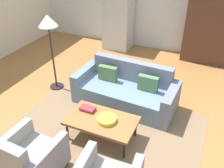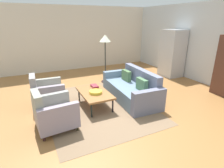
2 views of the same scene
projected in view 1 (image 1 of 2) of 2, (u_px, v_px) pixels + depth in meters
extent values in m
plane|color=#9C6938|center=(122.00, 121.00, 4.79)|extent=(10.30, 10.30, 0.00)
cube|color=silver|center=(173.00, 4.00, 6.95)|extent=(8.59, 0.12, 2.80)
cube|color=#81664C|center=(103.00, 135.00, 4.46)|extent=(3.40, 2.60, 0.01)
cube|color=slate|center=(125.00, 96.00, 5.17)|extent=(1.78, 0.99, 0.42)
cube|color=slate|center=(132.00, 79.00, 5.32)|extent=(1.75, 0.27, 0.86)
cube|color=slate|center=(170.00, 104.00, 4.74)|extent=(0.23, 0.91, 0.62)
cube|color=slate|center=(86.00, 81.00, 5.48)|extent=(0.23, 0.91, 0.62)
cube|color=#49704D|center=(148.00, 83.00, 4.87)|extent=(0.40, 0.13, 0.32)
cube|color=#4D6E44|center=(108.00, 73.00, 5.22)|extent=(0.40, 0.12, 0.32)
cylinder|color=black|center=(83.00, 113.00, 4.73)|extent=(0.04, 0.04, 0.36)
cylinder|color=black|center=(136.00, 128.00, 4.36)|extent=(0.04, 0.04, 0.36)
cylinder|color=black|center=(67.00, 131.00, 4.30)|extent=(0.04, 0.04, 0.36)
cylinder|color=black|center=(124.00, 150.00, 3.93)|extent=(0.04, 0.04, 0.36)
cube|color=#905D31|center=(102.00, 121.00, 4.22)|extent=(1.20, 0.70, 0.05)
cylinder|color=black|center=(33.00, 148.00, 4.14)|extent=(0.05, 0.05, 0.10)
cylinder|color=#331A17|center=(66.00, 162.00, 3.88)|extent=(0.05, 0.05, 0.10)
cube|color=gray|center=(33.00, 161.00, 3.65)|extent=(0.59, 0.82, 0.30)
cube|color=gray|center=(13.00, 167.00, 3.27)|extent=(0.57, 0.16, 0.78)
cube|color=gray|center=(14.00, 147.00, 3.71)|extent=(0.15, 0.80, 0.56)
cube|color=gray|center=(50.00, 164.00, 3.45)|extent=(0.15, 0.80, 0.56)
cylinder|color=gold|center=(107.00, 119.00, 4.16)|extent=(0.33, 0.33, 0.07)
cube|color=#8E2E41|center=(88.00, 109.00, 4.42)|extent=(0.26, 0.17, 0.03)
cube|color=maroon|center=(88.00, 108.00, 4.40)|extent=(0.28, 0.17, 0.03)
cube|color=#4F2D21|center=(208.00, 30.00, 6.56)|extent=(1.20, 0.50, 1.80)
cube|color=#32291D|center=(198.00, 26.00, 6.87)|extent=(0.56, 0.01, 1.51)
cube|color=#362016|center=(221.00, 28.00, 6.66)|extent=(0.56, 0.01, 1.51)
cube|color=#B7BABF|center=(118.00, 18.00, 7.35)|extent=(0.80, 0.70, 1.85)
cylinder|color=#99999E|center=(125.00, 12.00, 7.58)|extent=(0.02, 0.02, 0.70)
cylinder|color=black|center=(57.00, 86.00, 5.84)|extent=(0.32, 0.32, 0.03)
cylinder|color=#282A25|center=(53.00, 58.00, 5.45)|extent=(0.04, 0.04, 1.45)
cone|color=silver|center=(48.00, 20.00, 5.00)|extent=(0.40, 0.40, 0.24)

